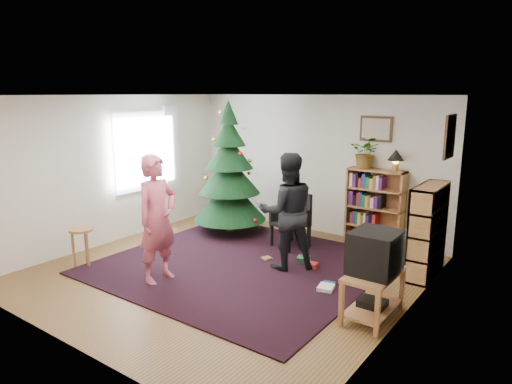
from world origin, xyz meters
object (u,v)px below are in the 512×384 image
Objects in this scene: picture_right at (450,137)px; tv_stand at (373,291)px; bookshelf_right at (428,230)px; bookshelf_back at (375,207)px; picture_back at (376,129)px; armchair at (293,218)px; potted_plant at (366,152)px; person_standing at (157,219)px; person_by_chair at (287,212)px; stool at (81,237)px; crt_tv at (375,252)px; table_lamp at (396,157)px; christmas_tree at (229,179)px.

picture_right is 0.71× the size of tv_stand.
bookshelf_back is at bearing 53.28° from bookshelf_right.
armchair is (-0.97, -0.98, -1.46)m from picture_back.
potted_plant reaches higher than tv_stand.
bookshelf_back is (0.11, -0.14, -1.29)m from picture_back.
bookshelf_right is 0.74× the size of person_standing.
stool is at bearing -10.47° from person_by_chair.
picture_back reaches higher than person_by_chair.
bookshelf_right is 0.76× the size of person_by_chair.
picture_right is 2.21m from crt_tv.
armchair is at bearing -173.77° from picture_right.
person_by_chair is (-1.86, -1.15, -1.09)m from picture_right.
armchair is (-2.04, 1.62, -0.30)m from crt_tv.
table_lamp is (0.41, -0.14, -0.41)m from picture_back.
person_standing is (0.60, -2.28, -0.13)m from christmas_tree.
bookshelf_right is at bearing -36.72° from bookshelf_back.
person_by_chair reaches higher than armchair.
bookshelf_right reaches higher than crt_tv.
picture_back is 0.32× the size of person_by_chair.
crt_tv reaches higher than tv_stand.
picture_back is at bearing 112.37° from crt_tv.
armchair is (-1.08, -0.84, -0.17)m from bookshelf_back.
crt_tv is 0.96× the size of stool.
person_standing is at bearing 12.32° from stool.
potted_plant is (-0.20, 0.00, 0.90)m from bookshelf_back.
stool is 1.44m from person_standing.
potted_plant is (-1.16, 2.46, 1.25)m from tv_stand.
potted_plant is 0.50m from table_lamp.
christmas_tree is 1.86× the size of bookshelf_right.
tv_stand is at bearing -74.86° from table_lamp.
bookshelf_right is 2.36× the size of crt_tv.
tv_stand is (-0.26, -1.87, -1.63)m from picture_right.
stool is at bearing -146.97° from picture_right.
tv_stand is 1.54× the size of crt_tv.
crt_tv is at bearing -97.86° from picture_right.
person_standing is (-2.90, -2.34, 0.21)m from bookshelf_right.
christmas_tree is 4.51× the size of potted_plant.
picture_right is at bearing 82.14° from crt_tv.
picture_back is at bearing 23.34° from christmas_tree.
bookshelf_right is 1.97m from person_by_chair.
picture_right reaches higher than picture_back.
crt_tv is 2.62m from armchair.
christmas_tree is at bearing 73.96° from stool.
picture_right is (1.33, -0.73, 0.00)m from picture_back.
potted_plant is at bearing 49.26° from stool.
tv_stand is at bearing -20.86° from armchair.
picture_right is 1.17m from table_lamp.
potted_plant is (2.96, 3.44, 1.12)m from stool.
bookshelf_right is 5.00m from stool.
tv_stand is at bearing -64.64° from potted_plant.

